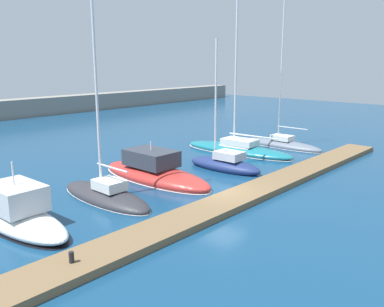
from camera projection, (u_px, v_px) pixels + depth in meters
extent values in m
plane|color=navy|center=(222.00, 196.00, 24.19)|extent=(120.00, 120.00, 0.00)
cube|color=brown|center=(239.00, 198.00, 23.36)|extent=(37.56, 2.23, 0.36)
ellipsoid|color=white|center=(16.00, 219.00, 19.92)|extent=(2.68, 8.25, 1.08)
ellipsoid|color=black|center=(17.00, 224.00, 19.99)|extent=(2.71, 8.33, 0.12)
cube|color=silver|center=(15.00, 197.00, 19.60)|extent=(2.13, 3.03, 1.23)
cube|color=black|center=(2.00, 188.00, 20.39)|extent=(1.87, 0.79, 0.69)
cylinder|color=silver|center=(13.00, 173.00, 19.34)|extent=(0.08, 0.08, 1.12)
ellipsoid|color=#2D2D33|center=(105.00, 197.00, 23.65)|extent=(2.52, 7.53, 1.13)
ellipsoid|color=silver|center=(105.00, 199.00, 23.67)|extent=(2.55, 7.61, 0.12)
cylinder|color=silver|center=(95.00, 69.00, 22.28)|extent=(0.15, 0.15, 13.39)
cylinder|color=silver|center=(112.00, 168.00, 22.70)|extent=(0.17, 2.78, 0.10)
cube|color=silver|center=(110.00, 185.00, 23.14)|extent=(1.37, 1.82, 0.57)
ellipsoid|color=#B72D28|center=(155.00, 176.00, 27.61)|extent=(3.18, 9.51, 1.33)
ellipsoid|color=silver|center=(155.00, 179.00, 27.66)|extent=(3.21, 9.60, 0.12)
cube|color=#333842|center=(151.00, 158.00, 27.58)|extent=(2.34, 3.45, 1.07)
cube|color=black|center=(141.00, 153.00, 28.23)|extent=(2.10, 0.87, 0.60)
cylinder|color=silver|center=(151.00, 146.00, 27.40)|extent=(0.08, 0.08, 0.60)
ellipsoid|color=navy|center=(224.00, 166.00, 30.10)|extent=(2.25, 6.15, 1.09)
cylinder|color=silver|center=(216.00, 99.00, 29.57)|extent=(0.15, 0.15, 8.55)
cylinder|color=silver|center=(233.00, 147.00, 29.29)|extent=(0.18, 2.49, 0.10)
cube|color=silver|center=(229.00, 155.00, 29.64)|extent=(1.54, 2.03, 0.58)
ellipsoid|color=#19707F|center=(237.00, 150.00, 35.69)|extent=(3.53, 10.58, 0.94)
ellipsoid|color=silver|center=(237.00, 152.00, 35.74)|extent=(3.57, 10.69, 0.12)
cylinder|color=silver|center=(236.00, 55.00, 34.12)|extent=(0.16, 0.16, 15.24)
cylinder|color=silver|center=(253.00, 136.00, 34.49)|extent=(0.41, 4.62, 0.11)
cube|color=silver|center=(240.00, 142.00, 35.41)|extent=(1.94, 3.06, 0.52)
ellipsoid|color=slate|center=(282.00, 145.00, 37.97)|extent=(2.21, 8.01, 0.94)
ellipsoid|color=silver|center=(282.00, 147.00, 38.01)|extent=(2.24, 8.09, 0.12)
cylinder|color=silver|center=(281.00, 72.00, 36.80)|extent=(0.12, 0.12, 12.39)
cylinder|color=silver|center=(292.00, 128.00, 36.97)|extent=(0.15, 3.13, 0.08)
cube|color=silver|center=(282.00, 138.00, 37.81)|extent=(1.36, 1.94, 0.45)
cylinder|color=black|center=(71.00, 257.00, 15.42)|extent=(0.20, 0.20, 0.44)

